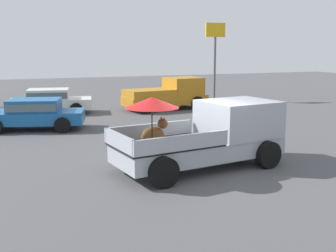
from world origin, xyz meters
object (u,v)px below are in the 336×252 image
at_px(parked_sedan_far, 50,100).
at_px(motel_sign, 215,46).
at_px(pickup_truck_main, 211,134).
at_px(parked_sedan_near, 34,113).
at_px(pickup_truck_far, 168,94).

relative_size(parked_sedan_far, motel_sign, 0.89).
height_order(pickup_truck_main, parked_sedan_near, pickup_truck_main).
relative_size(pickup_truck_far, parked_sedan_far, 1.09).
bearing_deg(pickup_truck_main, motel_sign, 53.64).
bearing_deg(motel_sign, pickup_truck_far, -150.53).
bearing_deg(pickup_truck_far, motel_sign, 22.89).
relative_size(pickup_truck_far, parked_sedan_near, 1.08).
bearing_deg(motel_sign, parked_sedan_far, -171.86).
height_order(parked_sedan_far, motel_sign, motel_sign).
xyz_separation_m(pickup_truck_main, pickup_truck_far, (3.27, 11.36, -0.11)).
bearing_deg(pickup_truck_main, parked_sedan_far, 97.28).
bearing_deg(parked_sedan_far, parked_sedan_near, -93.61).
xyz_separation_m(pickup_truck_far, motel_sign, (4.29, 2.42, 2.72)).
xyz_separation_m(pickup_truck_far, parked_sedan_far, (-6.53, 0.88, -0.13)).
height_order(pickup_truck_far, parked_sedan_near, pickup_truck_far).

